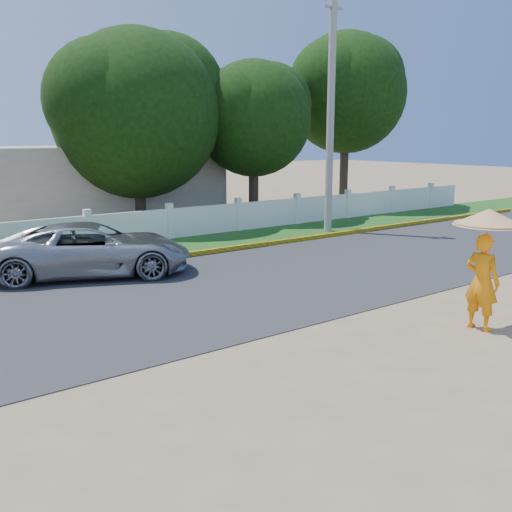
{
  "coord_description": "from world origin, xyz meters",
  "views": [
    {
      "loc": [
        -6.58,
        -6.83,
        3.61
      ],
      "look_at": [
        0.0,
        2.0,
        1.3
      ],
      "focal_mm": 40.0,
      "sensor_mm": 36.0,
      "label": 1
    }
  ],
  "objects": [
    {
      "name": "curb",
      "position": [
        0.0,
        8.05,
        0.08
      ],
      "size": [
        40.0,
        0.18,
        0.16
      ],
      "primitive_type": "cube",
      "color": "yellow",
      "rests_on": "ground"
    },
    {
      "name": "fence",
      "position": [
        0.0,
        11.2,
        0.55
      ],
      "size": [
        40.0,
        0.1,
        1.1
      ],
      "primitive_type": "cube",
      "color": "silver",
      "rests_on": "ground"
    },
    {
      "name": "vehicle",
      "position": [
        -1.23,
        7.54,
        0.7
      ],
      "size": [
        5.57,
        4.1,
        1.41
      ],
      "primitive_type": "imported",
      "rotation": [
        0.0,
        0.0,
        1.18
      ],
      "color": "#94959B",
      "rests_on": "ground"
    },
    {
      "name": "ground",
      "position": [
        0.0,
        0.0,
        0.0
      ],
      "size": [
        120.0,
        120.0,
        0.0
      ],
      "primitive_type": "plane",
      "color": "#9E8460",
      "rests_on": "ground"
    },
    {
      "name": "building_near",
      "position": [
        3.0,
        18.0,
        1.6
      ],
      "size": [
        10.0,
        6.0,
        3.2
      ],
      "primitive_type": "cube",
      "color": "#B7AD99",
      "rests_on": "ground"
    },
    {
      "name": "monk_with_parasol",
      "position": [
        3.07,
        -1.04,
        1.51
      ],
      "size": [
        1.27,
        1.27,
        2.31
      ],
      "color": "orange",
      "rests_on": "ground"
    },
    {
      "name": "road",
      "position": [
        0.0,
        4.5,
        0.01
      ],
      "size": [
        60.0,
        7.0,
        0.02
      ],
      "primitive_type": "cube",
      "color": "#38383A",
      "rests_on": "ground"
    },
    {
      "name": "grass_verge",
      "position": [
        0.0,
        9.75,
        0.01
      ],
      "size": [
        60.0,
        3.5,
        0.03
      ],
      "primitive_type": "cube",
      "color": "#2D601E",
      "rests_on": "ground"
    },
    {
      "name": "utility_pole",
      "position": [
        8.7,
        9.01,
        4.48
      ],
      "size": [
        0.28,
        0.28,
        8.97
      ],
      "primitive_type": "cylinder",
      "color": "gray",
      "rests_on": "ground"
    },
    {
      "name": "tree_row",
      "position": [
        0.62,
        14.5,
        5.0
      ],
      "size": [
        34.93,
        7.69,
        8.86
      ],
      "color": "#473828",
      "rests_on": "ground"
    }
  ]
}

